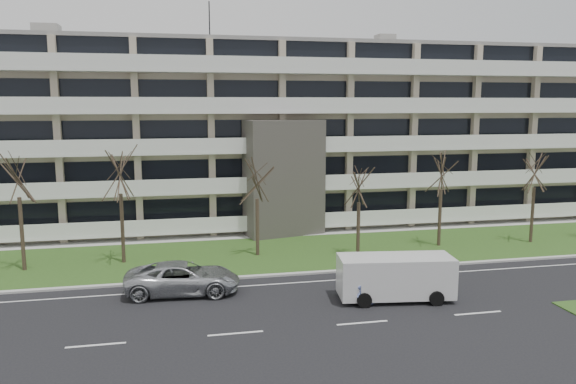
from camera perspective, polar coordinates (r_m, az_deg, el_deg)
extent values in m
plane|color=black|center=(27.38, 7.55, -13.04)|extent=(160.00, 160.00, 0.00)
cube|color=#2A4E1A|center=(39.23, 1.21, -6.10)|extent=(90.00, 10.00, 0.06)
cube|color=#B2B2AD|center=(34.56, 3.10, -8.15)|extent=(90.00, 0.35, 0.12)
cube|color=#B2B2AD|center=(44.44, -0.41, -4.29)|extent=(90.00, 2.00, 0.08)
cube|color=white|center=(33.20, 3.78, -8.98)|extent=(90.00, 0.12, 0.01)
cube|color=#BCB192|center=(50.21, -2.02, 5.84)|extent=(60.00, 12.00, 15.00)
cube|color=gray|center=(50.38, -2.07, 14.56)|extent=(60.50, 12.50, 0.30)
cube|color=#4C4742|center=(43.64, -0.41, 1.42)|extent=(6.39, 3.69, 9.00)
cube|color=black|center=(43.84, -0.36, -1.85)|extent=(4.92, 1.19, 3.50)
cube|color=gray|center=(50.59, -23.32, 14.69)|extent=(2.00, 2.00, 1.20)
cylinder|color=black|center=(49.99, -7.99, 16.67)|extent=(0.10, 0.10, 3.50)
cube|color=black|center=(44.96, -0.66, -1.45)|extent=(58.00, 0.10, 1.80)
cube|color=white|center=(44.60, -0.49, -3.50)|extent=(58.00, 1.40, 0.22)
cube|color=white|center=(43.85, -0.32, -2.92)|extent=(58.00, 0.08, 1.00)
cube|color=black|center=(44.52, -0.67, 2.35)|extent=(58.00, 0.10, 1.80)
cube|color=white|center=(44.05, -0.49, 0.31)|extent=(58.00, 1.40, 0.22)
cube|color=white|center=(43.34, -0.32, 0.97)|extent=(58.00, 0.08, 1.00)
cube|color=black|center=(44.27, -0.67, 6.21)|extent=(58.00, 0.10, 1.80)
cube|color=white|center=(43.70, -0.50, 4.20)|extent=(58.00, 1.40, 0.22)
cube|color=white|center=(43.02, -0.32, 4.93)|extent=(58.00, 0.08, 1.00)
cube|color=black|center=(44.23, -0.68, 10.09)|extent=(58.00, 0.10, 1.80)
cube|color=white|center=(43.56, -0.50, 8.14)|extent=(58.00, 1.40, 0.22)
cube|color=white|center=(42.92, -0.33, 8.93)|extent=(58.00, 0.08, 1.00)
cube|color=black|center=(44.39, -0.69, 13.97)|extent=(58.00, 0.10, 1.80)
cube|color=white|center=(43.62, -0.51, 12.08)|extent=(58.00, 1.40, 0.22)
cube|color=white|center=(43.02, -0.33, 12.93)|extent=(58.00, 0.08, 1.00)
imported|color=#B0B3B7|center=(31.35, -10.64, -8.58)|extent=(6.36, 3.32, 1.71)
imported|color=#798BD3|center=(30.99, 9.75, -8.88)|extent=(5.14, 3.22, 1.60)
cube|color=silver|center=(30.34, 10.85, -8.37)|extent=(6.19, 2.98, 2.09)
cube|color=black|center=(30.17, 10.88, -7.27)|extent=(5.73, 2.76, 0.77)
cube|color=silver|center=(31.22, 15.88, -8.38)|extent=(0.66, 2.13, 1.32)
cylinder|color=black|center=(29.18, 7.74, -10.83)|extent=(0.80, 0.38, 0.77)
cylinder|color=black|center=(31.22, 6.90, -9.47)|extent=(0.80, 0.38, 0.77)
cylinder|color=black|center=(30.15, 14.85, -10.39)|extent=(0.80, 0.38, 0.77)
cylinder|color=black|center=(32.13, 13.56, -9.12)|extent=(0.80, 0.38, 0.77)
cylinder|color=#382B21|center=(38.11, -25.40, -3.91)|extent=(0.24, 0.24, 4.61)
cylinder|color=#382B21|center=(37.63, -16.47, -3.60)|extent=(0.24, 0.24, 4.56)
cylinder|color=#382B21|center=(37.98, -3.12, -3.62)|extent=(0.24, 0.24, 3.92)
cylinder|color=#382B21|center=(38.17, 7.15, -3.80)|extent=(0.24, 0.24, 3.68)
cylinder|color=#382B21|center=(41.91, 15.16, -2.56)|extent=(0.24, 0.24, 4.17)
cylinder|color=#382B21|center=(45.22, 23.56, -2.18)|extent=(0.24, 0.24, 4.15)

